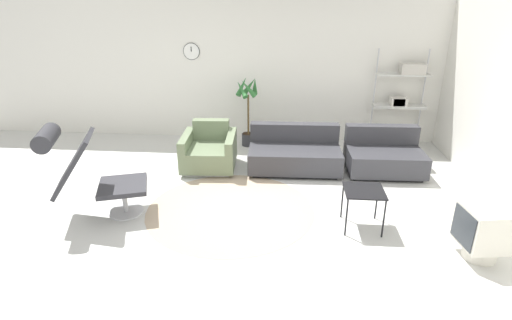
# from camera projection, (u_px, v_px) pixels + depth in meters

# --- Properties ---
(ground_plane) EXTENTS (12.00, 12.00, 0.00)m
(ground_plane) POSITION_uv_depth(u_px,v_px,m) (245.00, 204.00, 5.37)
(ground_plane) COLOR silver
(wall_back) EXTENTS (12.00, 0.09, 2.80)m
(wall_back) POSITION_uv_depth(u_px,v_px,m) (261.00, 66.00, 7.46)
(wall_back) COLOR silver
(wall_back) RESTS_ON ground_plane
(round_rug) EXTENTS (2.19, 2.19, 0.01)m
(round_rug) POSITION_uv_depth(u_px,v_px,m) (231.00, 209.00, 5.23)
(round_rug) COLOR tan
(round_rug) RESTS_ON ground_plane
(lounge_chair) EXTENTS (1.28, 0.92, 1.19)m
(lounge_chair) POSITION_uv_depth(u_px,v_px,m) (83.00, 165.00, 4.80)
(lounge_chair) COLOR #BCBCC1
(lounge_chair) RESTS_ON ground_plane
(armchair_red) EXTENTS (0.88, 0.93, 0.72)m
(armchair_red) POSITION_uv_depth(u_px,v_px,m) (209.00, 152.00, 6.45)
(armchair_red) COLOR silver
(armchair_red) RESTS_ON ground_plane
(couch_low) EXTENTS (1.47, 0.89, 0.68)m
(couch_low) POSITION_uv_depth(u_px,v_px,m) (294.00, 154.00, 6.41)
(couch_low) COLOR black
(couch_low) RESTS_ON ground_plane
(couch_second) EXTENTS (1.18, 0.88, 0.68)m
(couch_second) POSITION_uv_depth(u_px,v_px,m) (384.00, 156.00, 6.32)
(couch_second) COLOR black
(couch_second) RESTS_ON ground_plane
(side_table) EXTENTS (0.46, 0.46, 0.49)m
(side_table) POSITION_uv_depth(u_px,v_px,m) (364.00, 194.00, 4.67)
(side_table) COLOR black
(side_table) RESTS_ON ground_plane
(crt_television) EXTENTS (0.53, 0.51, 0.59)m
(crt_television) POSITION_uv_depth(u_px,v_px,m) (484.00, 231.00, 4.14)
(crt_television) COLOR beige
(crt_television) RESTS_ON ground_plane
(potted_plant) EXTENTS (0.44, 0.47, 1.31)m
(potted_plant) POSITION_uv_depth(u_px,v_px,m) (248.00, 111.00, 7.29)
(potted_plant) COLOR #333338
(potted_plant) RESTS_ON ground_plane
(shelf_unit) EXTENTS (0.93, 0.28, 1.76)m
(shelf_unit) POSITION_uv_depth(u_px,v_px,m) (403.00, 89.00, 7.15)
(shelf_unit) COLOR #BCBCC1
(shelf_unit) RESTS_ON ground_plane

